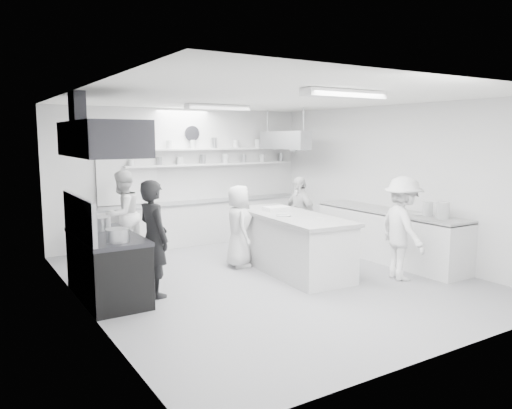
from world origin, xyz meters
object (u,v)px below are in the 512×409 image
stove (107,268)px  back_counter (202,222)px  right_counter (389,236)px  cook_stove (154,239)px  cook_back (123,214)px  prep_island (291,244)px

stove → back_counter: (2.90, 2.80, 0.01)m
stove → right_counter: (5.25, -0.60, 0.02)m
back_counter → cook_stove: (-2.27, -3.08, 0.42)m
back_counter → right_counter: size_ratio=1.52×
right_counter → cook_back: 5.21m
cook_stove → back_counter: bearing=-44.1°
right_counter → prep_island: bearing=168.8°
cook_stove → cook_back: bearing=-14.8°
stove → right_counter: size_ratio=0.55×
back_counter → right_counter: right_counter is taller
back_counter → cook_stove: size_ratio=2.85×
cook_stove → cook_back: 2.62m
cook_stove → right_counter: bearing=-101.7°
prep_island → cook_stove: 2.61m
back_counter → prep_island: size_ratio=1.91×
cook_back → right_counter: bearing=113.8°
stove → cook_back: bearing=67.7°
prep_island → cook_back: size_ratio=1.52×
right_counter → cook_stove: 4.65m
back_counter → right_counter: 4.13m
stove → prep_island: (3.21, -0.20, 0.03)m
back_counter → cook_back: (-1.95, -0.48, 0.41)m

